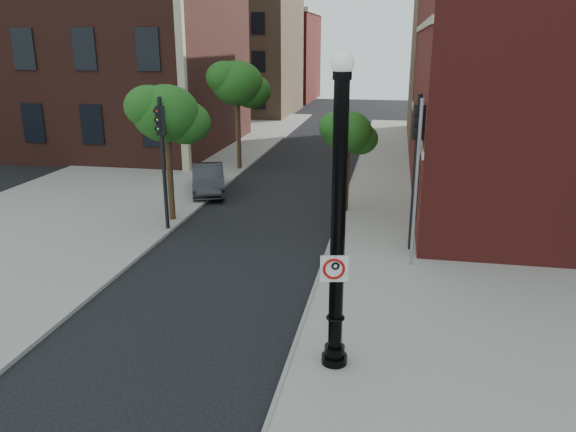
% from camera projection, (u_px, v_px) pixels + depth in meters
% --- Properties ---
extents(ground, '(120.00, 120.00, 0.00)m').
position_uv_depth(ground, '(212.00, 339.00, 13.59)').
color(ground, black).
rests_on(ground, ground).
extents(sidewalk_right, '(8.00, 60.00, 0.12)m').
position_uv_depth(sidewalk_right, '(440.00, 225.00, 21.87)').
color(sidewalk_right, gray).
rests_on(sidewalk_right, ground).
extents(sidewalk_left, '(10.00, 50.00, 0.12)m').
position_uv_depth(sidewalk_left, '(160.00, 166.00, 32.06)').
color(sidewalk_left, gray).
rests_on(sidewalk_left, ground).
extents(curb_edge, '(0.10, 60.00, 0.14)m').
position_uv_depth(curb_edge, '(339.00, 219.00, 22.58)').
color(curb_edge, gray).
rests_on(curb_edge, ground).
extents(victorian_building, '(18.60, 14.60, 17.95)m').
position_uv_depth(victorian_building, '(87.00, 12.00, 36.34)').
color(victorian_building, '#4E251D').
rests_on(victorian_building, ground).
extents(bg_building_tan_a, '(12.00, 12.00, 12.00)m').
position_uv_depth(bg_building_tan_a, '(234.00, 51.00, 55.22)').
color(bg_building_tan_a, brown).
rests_on(bg_building_tan_a, ground).
extents(bg_building_red, '(12.00, 12.00, 10.00)m').
position_uv_depth(bg_building_red, '(266.00, 58.00, 68.65)').
color(bg_building_red, maroon).
rests_on(bg_building_red, ground).
extents(lamppost, '(0.57, 0.57, 6.72)m').
position_uv_depth(lamppost, '(338.00, 235.00, 11.47)').
color(lamppost, black).
rests_on(lamppost, ground).
extents(no_parking_sign, '(0.57, 0.16, 0.58)m').
position_uv_depth(no_parking_sign, '(334.00, 269.00, 11.52)').
color(no_parking_sign, white).
rests_on(no_parking_sign, ground).
extents(parked_car, '(2.71, 4.35, 1.35)m').
position_uv_depth(parked_car, '(208.00, 179.00, 26.47)').
color(parked_car, '#2A2A2F').
rests_on(parked_car, ground).
extents(traffic_signal_left, '(0.38, 0.44, 5.02)m').
position_uv_depth(traffic_signal_left, '(162.00, 143.00, 20.29)').
color(traffic_signal_left, black).
rests_on(traffic_signal_left, ground).
extents(traffic_signal_right, '(0.38, 0.45, 5.32)m').
position_uv_depth(traffic_signal_right, '(417.00, 148.00, 18.10)').
color(traffic_signal_right, black).
rests_on(traffic_signal_right, ground).
extents(utility_pole, '(0.11, 0.11, 5.31)m').
position_uv_depth(utility_pole, '(416.00, 187.00, 17.05)').
color(utility_pole, '#999999').
rests_on(utility_pole, ground).
extents(street_tree_a, '(2.98, 2.69, 5.37)m').
position_uv_depth(street_tree_a, '(168.00, 115.00, 21.20)').
color(street_tree_a, '#392316').
rests_on(street_tree_a, ground).
extents(street_tree_b, '(3.30, 2.98, 5.94)m').
position_uv_depth(street_tree_b, '(238.00, 84.00, 30.08)').
color(street_tree_b, '#392316').
rests_on(street_tree_b, ground).
extents(street_tree_c, '(2.36, 2.13, 4.26)m').
position_uv_depth(street_tree_c, '(348.00, 133.00, 22.64)').
color(street_tree_c, '#392316').
rests_on(street_tree_c, ground).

